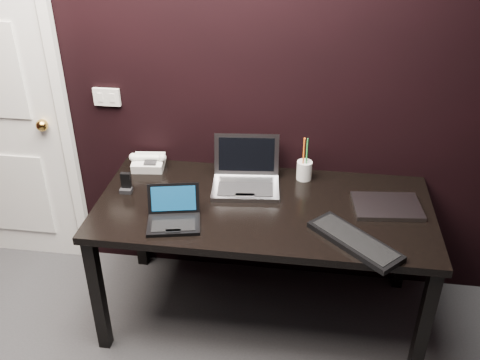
# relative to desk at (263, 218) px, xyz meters

# --- Properties ---
(wall_back) EXTENTS (4.00, 0.00, 4.00)m
(wall_back) POSITION_rel_desk_xyz_m (-0.30, 0.40, 0.64)
(wall_back) COLOR black
(wall_back) RESTS_ON ground
(wall_switch) EXTENTS (0.15, 0.02, 0.10)m
(wall_switch) POSITION_rel_desk_xyz_m (-0.92, 0.39, 0.46)
(wall_switch) COLOR silver
(wall_switch) RESTS_ON wall_back
(desk) EXTENTS (1.70, 0.80, 0.74)m
(desk) POSITION_rel_desk_xyz_m (0.00, 0.00, 0.00)
(desk) COLOR black
(desk) RESTS_ON ground
(netbook) EXTENTS (0.29, 0.27, 0.16)m
(netbook) POSITION_rel_desk_xyz_m (-0.41, -0.21, 0.11)
(netbook) COLOR black
(netbook) RESTS_ON desk
(silver_laptop) EXTENTS (0.38, 0.35, 0.24)m
(silver_laptop) POSITION_rel_desk_xyz_m (-0.11, 0.17, 0.12)
(silver_laptop) COLOR #98989D
(silver_laptop) RESTS_ON desk
(ext_keyboard) EXTENTS (0.44, 0.43, 0.03)m
(ext_keyboard) POSITION_rel_desk_xyz_m (0.44, -0.26, 0.09)
(ext_keyboard) COLOR black
(ext_keyboard) RESTS_ON desk
(closed_laptop) EXTENTS (0.36, 0.27, 0.02)m
(closed_laptop) POSITION_rel_desk_xyz_m (0.62, 0.06, 0.09)
(closed_laptop) COLOR #9B9AA0
(closed_laptop) RESTS_ON desk
(desk_phone) EXTENTS (0.22, 0.18, 0.10)m
(desk_phone) POSITION_rel_desk_xyz_m (-0.68, 0.29, 0.12)
(desk_phone) COLOR silver
(desk_phone) RESTS_ON desk
(mobile_phone) EXTENTS (0.06, 0.05, 0.11)m
(mobile_phone) POSITION_rel_desk_xyz_m (-0.73, 0.03, 0.12)
(mobile_phone) COLOR black
(mobile_phone) RESTS_ON desk
(pen_cup) EXTENTS (0.11, 0.11, 0.25)m
(pen_cup) POSITION_rel_desk_xyz_m (0.19, 0.29, 0.14)
(pen_cup) COLOR silver
(pen_cup) RESTS_ON desk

